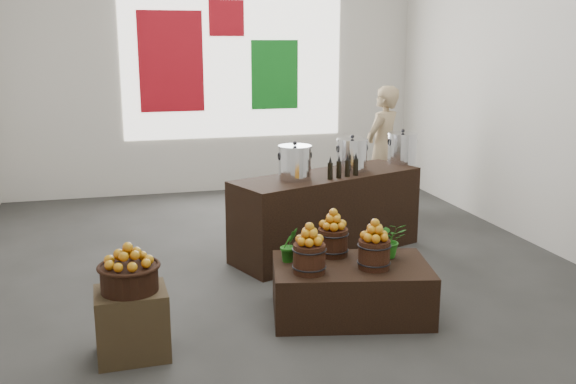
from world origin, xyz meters
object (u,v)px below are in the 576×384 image
object	(u,v)px
counter	(327,214)
shopper	(382,149)
stock_pot_left	(295,164)
wicker_basket	(129,278)
crate	(132,323)
display_table	(351,289)
stock_pot_center	(352,156)
stock_pot_right	(402,149)

from	to	relation	value
counter	shopper	bearing A→B (deg)	28.86
counter	stock_pot_left	world-z (taller)	stock_pot_left
wicker_basket	stock_pot_left	xyz separation A→B (m)	(1.65, 1.67, 0.42)
wicker_basket	crate	bearing A→B (deg)	0.00
wicker_basket	shopper	world-z (taller)	shopper
display_table	counter	size ratio (longest dim) A/B	0.60
stock_pot_left	shopper	size ratio (longest dim) A/B	0.20
wicker_basket	display_table	bearing A→B (deg)	8.81
crate	display_table	distance (m)	1.76
crate	stock_pot_center	distance (m)	3.14
display_table	wicker_basket	bearing A→B (deg)	-159.15
stock_pot_center	stock_pot_right	world-z (taller)	same
stock_pot_right	shopper	world-z (taller)	shopper
display_table	stock_pot_center	world-z (taller)	stock_pot_center
stock_pot_right	shopper	bearing A→B (deg)	77.88
wicker_basket	stock_pot_left	size ratio (longest dim) A/B	1.24
stock_pot_center	display_table	bearing A→B (deg)	-110.17
stock_pot_left	counter	bearing A→B (deg)	21.32
display_table	shopper	xyz separation A→B (m)	(1.55, 3.05, 0.60)
stock_pot_right	crate	bearing A→B (deg)	-144.05
display_table	counter	xyz separation A→B (m)	(0.31, 1.55, 0.21)
display_table	stock_pot_center	size ratio (longest dim) A/B	3.91
display_table	counter	bearing A→B (deg)	90.84
wicker_basket	stock_pot_center	bearing A→B (deg)	39.52
stock_pot_center	stock_pot_left	bearing A→B (deg)	-158.68
stock_pot_right	shopper	size ratio (longest dim) A/B	0.20
wicker_basket	stock_pot_center	world-z (taller)	stock_pot_center
shopper	stock_pot_left	bearing A→B (deg)	8.39
crate	wicker_basket	size ratio (longest dim) A/B	1.25
crate	wicker_basket	bearing A→B (deg)	0.00
counter	stock_pot_left	bearing A→B (deg)	180.00
crate	display_table	world-z (taller)	crate
counter	stock_pot_right	distance (m)	1.23
display_table	counter	world-z (taller)	counter
wicker_basket	stock_pot_right	bearing A→B (deg)	35.95
stock_pot_left	crate	bearing A→B (deg)	-134.72
counter	stock_pot_left	xyz separation A→B (m)	(-0.39, -0.15, 0.58)
stock_pot_left	stock_pot_right	bearing A→B (deg)	21.32
crate	counter	world-z (taller)	counter
stock_pot_left	shopper	xyz separation A→B (m)	(1.64, 1.65, -0.19)
crate	stock_pot_left	world-z (taller)	stock_pot_left
crate	stock_pot_center	xyz separation A→B (m)	(2.35, 1.94, 0.76)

